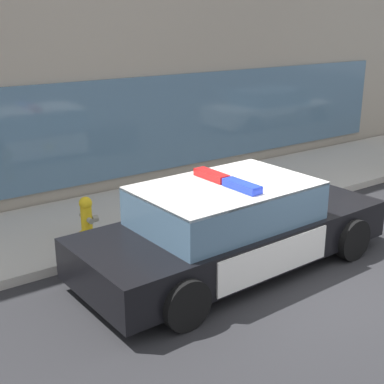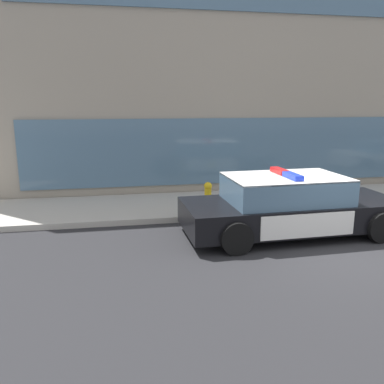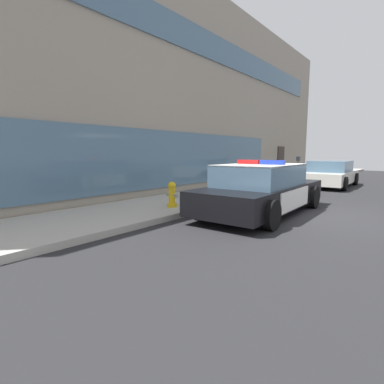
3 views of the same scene
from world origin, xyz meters
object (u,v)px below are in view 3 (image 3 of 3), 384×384
at_px(car_down_street, 330,174).
at_px(parking_meter, 298,164).
at_px(fire_hydrant, 172,195).
at_px(police_cruiser, 262,189).

xyz_separation_m(car_down_street, parking_meter, (-0.10, 1.59, 0.45)).
distance_m(fire_hydrant, parking_meter, 9.65).
xyz_separation_m(police_cruiser, fire_hydrant, (-1.45, 2.06, -0.18)).
bearing_deg(police_cruiser, car_down_street, 0.17).
bearing_deg(fire_hydrant, police_cruiser, -54.72).
xyz_separation_m(fire_hydrant, car_down_street, (9.73, -1.78, 0.13)).
distance_m(police_cruiser, car_down_street, 8.28).
bearing_deg(parking_meter, car_down_street, -86.35).
relative_size(fire_hydrant, car_down_street, 0.16).
relative_size(fire_hydrant, parking_meter, 0.54).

